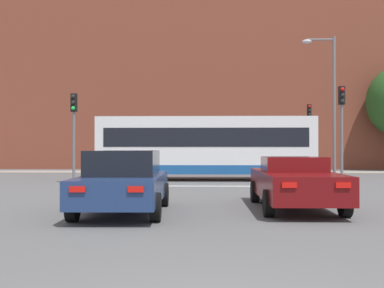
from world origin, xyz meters
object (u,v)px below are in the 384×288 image
car_saloon_left (124,182)px  bus_crossing_lead (206,147)px  traffic_light_far_left (121,135)px  street_lamp_junction (329,93)px  pedestrian_waiting (151,157)px  car_roadster_right (294,182)px  traffic_light_far_right (309,127)px  traffic_light_near_left (74,123)px  traffic_light_near_right (342,119)px

car_saloon_left → bus_crossing_lead: bearing=79.5°
traffic_light_far_left → street_lamp_junction: bearing=-25.0°
traffic_light_far_left → pedestrian_waiting: size_ratio=2.14×
car_saloon_left → street_lamp_junction: 16.92m
car_roadster_right → traffic_light_far_right: bearing=76.6°
traffic_light_far_left → street_lamp_junction: 13.60m
traffic_light_far_left → street_lamp_junction: size_ratio=0.48×
traffic_light_near_left → traffic_light_far_right: bearing=40.3°
traffic_light_near_left → traffic_light_far_left: bearing=89.0°
traffic_light_near_right → traffic_light_near_left: (-11.73, -0.17, -0.18)m
car_saloon_left → street_lamp_junction: bearing=57.4°
traffic_light_far_right → bus_crossing_lead: bearing=-131.2°
bus_crossing_lead → traffic_light_far_left: (-5.61, 7.63, 0.81)m
car_roadster_right → traffic_light_near_right: 9.38m
bus_crossing_lead → car_saloon_left: bearing=170.8°
traffic_light_near_right → car_roadster_right: bearing=-113.0°
car_roadster_right → street_lamp_junction: 14.31m
traffic_light_far_right → car_saloon_left: bearing=-113.7°
street_lamp_junction → pedestrian_waiting: (-10.38, 6.94, -3.55)m
traffic_light_near_left → traffic_light_far_right: traffic_light_far_right is taller
pedestrian_waiting → traffic_light_far_right: bearing=97.4°
car_saloon_left → pedestrian_waiting: 21.13m
bus_crossing_lead → traffic_light_near_left: 6.58m
traffic_light_near_right → street_lamp_junction: (0.64, 4.72, 1.66)m
traffic_light_far_right → car_roadster_right: bearing=-103.0°
car_saloon_left → traffic_light_far_right: size_ratio=1.03×
pedestrian_waiting → traffic_light_near_right: bearing=53.8°
car_roadster_right → pedestrian_waiting: size_ratio=2.88×
street_lamp_junction → pedestrian_waiting: bearing=146.2°
traffic_light_near_right → traffic_light_far_right: (0.79, 10.46, 0.10)m
traffic_light_far_left → car_roadster_right: bearing=-67.0°
street_lamp_junction → car_saloon_left: bearing=-121.2°
traffic_light_near_left → car_saloon_left: bearing=-67.4°
traffic_light_near_right → street_lamp_junction: size_ratio=0.57×
car_roadster_right → traffic_light_far_left: size_ratio=1.34×
traffic_light_far_left → traffic_light_far_right: traffic_light_far_right is taller
bus_crossing_lead → car_roadster_right: bearing=-168.0°
bus_crossing_lead → traffic_light_far_left: size_ratio=2.90×
car_saloon_left → traffic_light_near_left: (-3.83, 9.22, 1.93)m
car_roadster_right → traffic_light_near_left: traffic_light_near_left is taller
traffic_light_far_left → traffic_light_near_left: traffic_light_near_left is taller
bus_crossing_lead → pedestrian_waiting: size_ratio=6.20×
car_saloon_left → bus_crossing_lead: (1.97, 12.15, 0.89)m
bus_crossing_lead → street_lamp_junction: bearing=-73.4°
traffic_light_near_right → pedestrian_waiting: traffic_light_near_right is taller
car_saloon_left → car_roadster_right: car_saloon_left is taller
car_saloon_left → street_lamp_junction: (8.54, 14.11, 3.77)m
bus_crossing_lead → traffic_light_near_right: traffic_light_near_right is taller
street_lamp_junction → bus_crossing_lead: bearing=-163.4°
traffic_light_far_left → traffic_light_far_right: 12.35m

